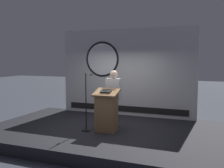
{
  "coord_description": "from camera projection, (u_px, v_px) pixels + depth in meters",
  "views": [
    {
      "loc": [
        2.74,
        -6.48,
        2.24
      ],
      "look_at": [
        0.15,
        0.17,
        1.52
      ],
      "focal_mm": 41.95,
      "sensor_mm": 36.0,
      "label": 1
    }
  ],
  "objects": [
    {
      "name": "speaker_person",
      "position": [
        114.0,
        98.0,
        7.28
      ],
      "size": [
        0.4,
        0.26,
        1.59
      ],
      "color": "black",
      "rests_on": "stage_platform"
    },
    {
      "name": "microphone_stand",
      "position": [
        87.0,
        110.0,
        6.96
      ],
      "size": [
        0.24,
        0.48,
        1.53
      ],
      "color": "black",
      "rests_on": "stage_platform"
    },
    {
      "name": "podium",
      "position": [
        106.0,
        111.0,
        6.87
      ],
      "size": [
        0.64,
        0.49,
        1.13
      ],
      "color": "olive",
      "rests_on": "stage_platform"
    },
    {
      "name": "ground_plane",
      "position": [
        105.0,
        139.0,
        7.22
      ],
      "size": [
        40.0,
        40.0,
        0.0
      ],
      "primitive_type": "plane",
      "color": "#383D47"
    },
    {
      "name": "banner_display",
      "position": [
        125.0,
        72.0,
        8.77
      ],
      "size": [
        4.63,
        0.12,
        2.9
      ],
      "color": "silver",
      "rests_on": "stage_platform"
    },
    {
      "name": "stage_platform",
      "position": [
        105.0,
        134.0,
        7.2
      ],
      "size": [
        6.4,
        4.0,
        0.3
      ],
      "primitive_type": "cube",
      "color": "black",
      "rests_on": "ground"
    }
  ]
}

